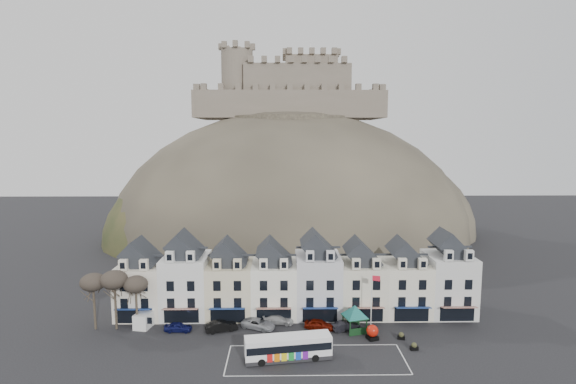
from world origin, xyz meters
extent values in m
plane|color=black|center=(0.00, 0.00, 0.00)|extent=(300.00, 300.00, 0.00)
cube|color=silver|center=(2.00, 1.25, 0.00)|extent=(22.00, 7.50, 0.01)
cube|color=#EFE4CF|center=(-23.80, 16.00, 4.00)|extent=(6.80, 8.00, 8.00)
cube|color=black|center=(-23.80, 16.00, 9.20)|extent=(6.80, 5.76, 2.80)
cube|color=#EFE4CF|center=(-25.30, 12.40, 8.90)|extent=(1.20, 0.80, 1.60)
cube|color=#EFE4CF|center=(-22.30, 12.40, 8.90)|extent=(1.20, 0.80, 1.60)
cube|color=black|center=(-23.80, 11.97, 1.30)|extent=(5.10, 0.06, 2.20)
cube|color=navy|center=(-23.80, 11.30, 2.60)|extent=(5.10, 1.29, 0.43)
cube|color=white|center=(-17.00, 16.00, 4.60)|extent=(6.80, 8.00, 9.20)
cube|color=black|center=(-17.00, 16.00, 10.40)|extent=(6.80, 5.76, 2.80)
cube|color=white|center=(-18.50, 12.40, 10.10)|extent=(1.20, 0.80, 1.60)
cube|color=white|center=(-15.50, 12.40, 10.10)|extent=(1.20, 0.80, 1.60)
cube|color=black|center=(-17.00, 11.97, 1.30)|extent=(5.10, 0.06, 2.20)
cube|color=maroon|center=(-17.00, 11.30, 2.60)|extent=(5.10, 1.29, 0.43)
cube|color=beige|center=(-10.20, 16.00, 4.00)|extent=(6.80, 8.00, 8.00)
cube|color=black|center=(-10.20, 16.00, 9.20)|extent=(6.80, 5.76, 2.80)
cube|color=beige|center=(-11.70, 12.40, 8.90)|extent=(1.20, 0.80, 1.60)
cube|color=beige|center=(-8.70, 12.40, 8.90)|extent=(1.20, 0.80, 1.60)
cube|color=black|center=(-10.20, 11.97, 1.30)|extent=(5.10, 0.06, 2.20)
cube|color=navy|center=(-10.20, 11.30, 2.60)|extent=(5.10, 1.29, 0.43)
cube|color=white|center=(-3.40, 16.00, 4.00)|extent=(6.80, 8.00, 8.00)
cube|color=black|center=(-3.40, 16.00, 9.20)|extent=(6.80, 5.76, 2.80)
cube|color=white|center=(-4.90, 12.40, 8.90)|extent=(1.20, 0.80, 1.60)
cube|color=white|center=(-1.90, 12.40, 8.90)|extent=(1.20, 0.80, 1.60)
cube|color=black|center=(-3.40, 11.97, 1.30)|extent=(5.10, 0.06, 2.20)
cube|color=maroon|center=(-3.40, 11.30, 2.60)|extent=(5.10, 1.29, 0.43)
cube|color=silver|center=(3.40, 16.00, 4.60)|extent=(6.80, 8.00, 9.20)
cube|color=black|center=(3.40, 16.00, 10.40)|extent=(6.80, 5.76, 2.80)
cube|color=silver|center=(1.90, 12.40, 10.10)|extent=(1.20, 0.80, 1.60)
cube|color=silver|center=(4.90, 12.40, 10.10)|extent=(1.20, 0.80, 1.60)
cube|color=black|center=(3.40, 11.97, 1.30)|extent=(5.10, 0.06, 2.20)
cube|color=navy|center=(3.40, 11.30, 2.60)|extent=(5.10, 1.29, 0.43)
cube|color=silver|center=(10.20, 16.00, 4.00)|extent=(6.80, 8.00, 8.00)
cube|color=black|center=(10.20, 16.00, 9.20)|extent=(6.80, 5.76, 2.80)
cube|color=silver|center=(8.70, 12.40, 8.90)|extent=(1.20, 0.80, 1.60)
cube|color=silver|center=(11.70, 12.40, 8.90)|extent=(1.20, 0.80, 1.60)
cube|color=black|center=(10.20, 11.97, 1.30)|extent=(5.10, 0.06, 2.20)
cube|color=maroon|center=(10.20, 11.30, 2.60)|extent=(5.10, 1.29, 0.43)
cube|color=white|center=(17.00, 16.00, 4.00)|extent=(6.80, 8.00, 8.00)
cube|color=black|center=(17.00, 16.00, 9.20)|extent=(6.80, 5.76, 2.80)
cube|color=white|center=(15.50, 12.40, 8.90)|extent=(1.20, 0.80, 1.60)
cube|color=white|center=(18.50, 12.40, 8.90)|extent=(1.20, 0.80, 1.60)
cube|color=black|center=(17.00, 11.97, 1.30)|extent=(5.10, 0.06, 2.20)
cube|color=navy|center=(17.00, 11.30, 2.60)|extent=(5.10, 1.29, 0.43)
cube|color=silver|center=(23.80, 16.00, 4.60)|extent=(6.80, 8.00, 9.20)
cube|color=black|center=(23.80, 16.00, 10.40)|extent=(6.80, 5.76, 2.80)
cube|color=silver|center=(22.30, 12.40, 10.10)|extent=(1.20, 0.80, 1.60)
cube|color=silver|center=(25.30, 12.40, 10.10)|extent=(1.20, 0.80, 1.60)
cube|color=black|center=(23.80, 11.97, 1.30)|extent=(5.10, 0.06, 2.20)
cube|color=maroon|center=(23.80, 11.30, 2.60)|extent=(5.10, 1.29, 0.43)
ellipsoid|color=#332F28|center=(0.00, 70.00, 0.00)|extent=(96.00, 76.00, 68.00)
ellipsoid|color=#28351A|center=(-22.00, 64.00, 0.00)|extent=(52.00, 44.00, 42.00)
ellipsoid|color=#332F28|center=(24.00, 74.00, 0.00)|extent=(56.00, 48.00, 46.00)
ellipsoid|color=#28351A|center=(-4.00, 56.00, 0.00)|extent=(40.00, 28.00, 28.00)
ellipsoid|color=#332F28|center=(10.00, 58.00, 0.00)|extent=(36.00, 28.00, 24.00)
cylinder|color=#332F28|center=(0.00, 70.00, 31.00)|extent=(30.00, 30.00, 3.00)
cube|color=#6A6151|center=(0.00, 66.00, 35.50)|extent=(48.00, 2.20, 7.00)
cube|color=#6A6151|center=(0.00, 86.00, 35.50)|extent=(48.00, 2.20, 7.00)
cube|color=#6A6151|center=(-24.00, 76.00, 35.50)|extent=(2.20, 22.00, 7.00)
cube|color=#6A6151|center=(24.00, 76.00, 35.50)|extent=(2.20, 22.00, 7.00)
cube|color=#6A6151|center=(2.00, 76.00, 41.00)|extent=(28.00, 18.00, 10.00)
cube|color=#6A6151|center=(6.00, 78.00, 42.50)|extent=(14.00, 12.00, 13.00)
cylinder|color=#6A6151|center=(-14.00, 72.00, 41.00)|extent=(8.40, 8.40, 18.00)
cylinder|color=silver|center=(6.00, 78.00, 51.50)|extent=(0.16, 0.16, 5.00)
cylinder|color=#332B20|center=(-29.00, 10.50, 2.87)|extent=(0.32, 0.32, 5.74)
ellipsoid|color=#383028|center=(-29.00, 10.50, 6.97)|extent=(3.61, 3.61, 2.54)
cylinder|color=#332B20|center=(-26.00, 10.50, 3.01)|extent=(0.32, 0.32, 6.02)
ellipsoid|color=#383028|center=(-26.00, 10.50, 7.31)|extent=(3.78, 3.78, 2.67)
cylinder|color=#332B20|center=(-23.00, 10.50, 2.73)|extent=(0.32, 0.32, 5.46)
ellipsoid|color=#383028|center=(-23.00, 10.50, 6.63)|extent=(3.43, 3.43, 2.42)
cube|color=#262628|center=(-1.47, 1.38, 0.34)|extent=(10.98, 4.09, 0.49)
cube|color=white|center=(-1.47, 1.38, 1.77)|extent=(10.98, 4.04, 2.46)
cube|color=black|center=(-1.47, 1.38, 1.90)|extent=(10.78, 4.08, 0.93)
cube|color=white|center=(-1.47, 1.38, 2.88)|extent=(10.75, 3.91, 0.24)
cube|color=orange|center=(3.78, 2.19, 2.71)|extent=(0.24, 1.17, 0.27)
cylinder|color=black|center=(1.87, 0.78, 0.44)|extent=(0.97, 0.45, 0.94)
cylinder|color=black|center=(1.54, 2.96, 0.44)|extent=(0.97, 0.45, 0.94)
cylinder|color=black|center=(-4.70, -0.23, 0.44)|extent=(0.97, 0.45, 0.94)
cylinder|color=black|center=(-5.04, 1.95, 0.44)|extent=(0.97, 0.45, 0.94)
cube|color=#103216|center=(6.54, 9.98, 1.10)|extent=(0.17, 0.17, 2.21)
cube|color=#103216|center=(8.93, 10.66, 1.10)|extent=(0.17, 0.17, 2.21)
cube|color=#103216|center=(7.22, 7.59, 1.10)|extent=(0.17, 0.17, 2.21)
cube|color=#103216|center=(9.61, 8.27, 1.10)|extent=(0.17, 0.17, 2.21)
cube|color=#103216|center=(8.08, 9.12, 2.21)|extent=(3.75, 3.75, 0.11)
cone|color=#135554|center=(8.08, 9.12, 3.04)|extent=(5.86, 5.86, 1.66)
cube|color=black|center=(10.10, 6.64, 0.26)|extent=(1.74, 1.74, 0.52)
sphere|color=red|center=(10.10, 6.64, 1.21)|extent=(1.64, 1.64, 1.64)
cylinder|color=silver|center=(10.45, 9.44, 4.19)|extent=(0.13, 0.13, 8.37)
cube|color=red|center=(10.99, 9.25, 7.74)|extent=(1.09, 0.42, 0.73)
cube|color=white|center=(-22.03, 11.95, 1.09)|extent=(2.92, 5.06, 2.17)
cube|color=black|center=(-22.03, 11.95, 1.50)|extent=(1.94, 0.45, 0.93)
cube|color=black|center=(14.05, 6.58, 0.25)|extent=(1.11, 0.79, 0.50)
sphere|color=#28351A|center=(14.05, 6.58, 0.65)|extent=(0.70, 0.70, 0.70)
cube|color=black|center=(14.91, 3.50, 0.25)|extent=(1.07, 0.64, 0.51)
sphere|color=#28351A|center=(14.91, 3.50, 0.66)|extent=(0.71, 0.71, 0.71)
imported|color=#0E1248|center=(-16.93, 9.50, 0.66)|extent=(3.93, 1.69, 1.32)
imported|color=black|center=(-10.80, 9.50, 0.75)|extent=(4.79, 2.92, 1.49)
imported|color=#A3A5AA|center=(-5.60, 10.36, 0.69)|extent=(5.41, 4.14, 1.38)
imported|color=#BBBBBB|center=(-2.74, 12.00, 0.65)|extent=(4.76, 2.65, 1.30)
imported|color=#5E0F05|center=(3.14, 9.94, 0.72)|extent=(4.54, 2.69, 1.45)
imported|color=black|center=(6.93, 9.50, 0.67)|extent=(4.28, 2.43, 1.34)
camera|label=1|loc=(-2.29, -51.30, 27.80)|focal=28.00mm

